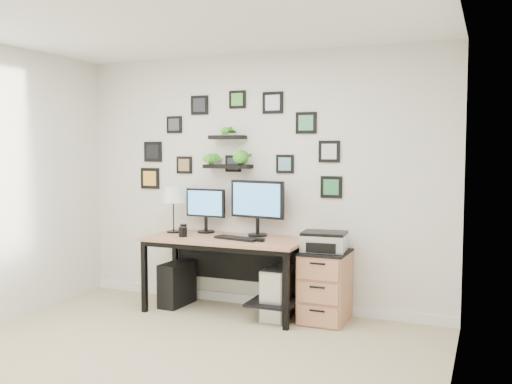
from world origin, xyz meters
The scene contains 14 objects.
room centered at (0.00, 1.98, 0.05)m, with size 4.00×4.00×4.00m.
desk centered at (-0.17, 1.67, 0.63)m, with size 1.60×0.70×0.75m.
monitor_left centered at (-0.54, 1.87, 1.02)m, with size 0.46×0.19×0.46m.
monitor_right centered at (0.05, 1.86, 1.08)m, with size 0.60×0.22×0.56m.
keyboard centered at (-0.05, 1.59, 0.76)m, with size 0.46×0.15×0.02m, color black.
mouse centered at (0.21, 1.57, 0.76)m, with size 0.06×0.09×0.03m, color black.
table_lamp centered at (-0.86, 1.76, 1.14)m, with size 0.24×0.24×0.48m.
mug centered at (-0.63, 1.54, 0.80)m, with size 0.09×0.09×0.10m, color black.
pen_cup centered at (-0.76, 1.78, 0.80)m, with size 0.07×0.07×0.09m, color black.
pc_tower_black centered at (-0.78, 1.67, 0.23)m, with size 0.20×0.45×0.45m, color black.
pc_tower_grey centered at (0.36, 1.65, 0.25)m, with size 0.24×0.51×0.49m.
file_cabinet centered at (0.80, 1.72, 0.34)m, with size 0.43×0.53×0.67m.
printer centered at (0.79, 1.71, 0.76)m, with size 0.43×0.36×0.18m.
wall_decor centered at (-0.28, 1.93, 1.65)m, with size 2.30×0.18×1.08m.
Camera 1 is at (2.22, -3.42, 1.64)m, focal length 40.00 mm.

